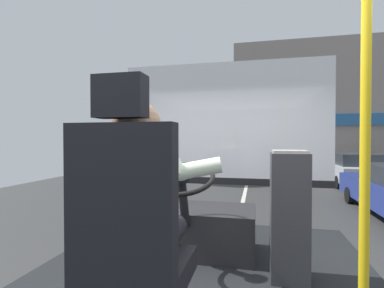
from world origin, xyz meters
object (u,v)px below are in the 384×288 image
(fare_box, at_px, (289,215))
(driver_seat, at_px, (131,243))
(steering_console, at_px, (193,227))
(parked_car_red, at_px, (314,157))
(bus_driver, at_px, (141,197))
(parked_car_silver, at_px, (354,168))
(parked_car_black, at_px, (303,154))
(handrail_pole, at_px, (365,130))

(fare_box, bearing_deg, driver_seat, -129.58)
(steering_console, xyz_separation_m, parked_car_red, (4.00, 16.13, -0.35))
(bus_driver, xyz_separation_m, fare_box, (0.79, 0.85, -0.26))
(parked_car_silver, xyz_separation_m, parked_car_black, (-0.37, 10.64, 0.02))
(fare_box, relative_size, parked_car_red, 0.21)
(driver_seat, xyz_separation_m, parked_car_silver, (4.42, 11.55, -0.72))
(driver_seat, bearing_deg, bus_driver, 90.00)
(bus_driver, xyz_separation_m, parked_car_red, (4.00, 17.31, -0.86))
(steering_console, height_order, parked_car_black, steering_console)
(parked_car_silver, relative_size, parked_car_red, 1.00)
(driver_seat, height_order, bus_driver, driver_seat)
(parked_car_red, bearing_deg, driver_seat, -102.92)
(parked_car_red, height_order, parked_car_black, parked_car_red)
(steering_console, xyz_separation_m, fare_box, (0.79, -0.33, 0.24))
(steering_console, xyz_separation_m, handrail_pole, (1.04, -1.07, 0.84))
(steering_console, distance_m, parked_car_silver, 11.18)
(driver_seat, xyz_separation_m, bus_driver, (0.00, 0.11, 0.19))
(handrail_pole, relative_size, parked_car_silver, 0.48)
(steering_console, height_order, handrail_pole, handrail_pole)
(parked_car_silver, relative_size, parked_car_black, 1.04)
(steering_console, relative_size, parked_car_silver, 0.25)
(handrail_pole, xyz_separation_m, parked_car_red, (2.96, 17.20, -1.19))
(fare_box, relative_size, parked_car_black, 0.22)
(bus_driver, height_order, parked_car_silver, bus_driver)
(bus_driver, height_order, fare_box, bus_driver)
(parked_car_black, bearing_deg, parked_car_silver, -88.00)
(bus_driver, bearing_deg, parked_car_black, 79.61)
(driver_seat, xyz_separation_m, parked_car_red, (4.00, 17.42, -0.67))
(fare_box, distance_m, parked_car_silver, 11.22)
(driver_seat, bearing_deg, parked_car_red, 77.08)
(fare_box, bearing_deg, steering_console, 157.29)
(parked_car_silver, bearing_deg, fare_box, -108.91)
(driver_seat, height_order, steering_console, driver_seat)
(parked_car_silver, bearing_deg, parked_car_black, 92.00)
(handrail_pole, bearing_deg, steering_console, 134.09)
(driver_seat, distance_m, parked_car_silver, 12.39)
(parked_car_red, bearing_deg, parked_car_black, 89.37)
(bus_driver, bearing_deg, fare_box, 47.02)
(bus_driver, xyz_separation_m, handrail_pole, (1.04, 0.11, 0.33))
(driver_seat, distance_m, fare_box, 1.24)
(fare_box, relative_size, parked_car_silver, 0.21)
(bus_driver, xyz_separation_m, steering_console, (-0.00, 1.18, -0.51))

